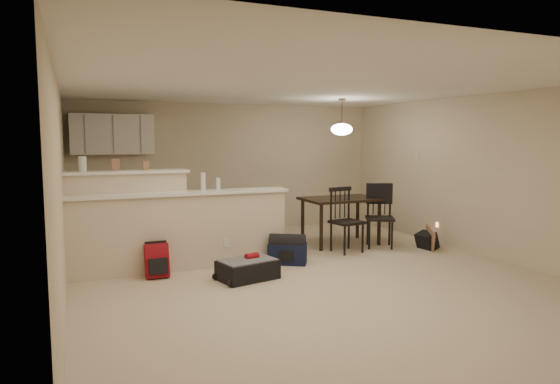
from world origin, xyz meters
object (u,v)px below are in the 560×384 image
black_daypack (427,241)px  pendant_lamp (342,129)px  red_backpack (157,261)px  navy_duffel (287,254)px  dining_chair_far (380,217)px  dining_chair_near (347,220)px  dining_table (341,203)px  suitcase (248,270)px

black_daypack → pendant_lamp: bearing=44.6°
black_daypack → red_backpack: bearing=83.4°
navy_duffel → pendant_lamp: bearing=63.3°
dining_chair_far → black_daypack: dining_chair_far is taller
pendant_lamp → navy_duffel: bearing=-147.0°
dining_chair_near → red_backpack: size_ratio=2.32×
red_backpack → black_daypack: bearing=0.3°
dining_table → pendant_lamp: size_ratio=2.11×
navy_duffel → suitcase: bearing=-115.5°
pendant_lamp → red_backpack: 3.83m
dining_chair_near → suitcase: dining_chair_near is taller
dining_table → pendant_lamp: pendant_lamp is taller
suitcase → red_backpack: 1.21m
dining_chair_far → red_backpack: 3.79m
dining_chair_near → suitcase: (-1.99, -0.87, -0.40)m
red_backpack → navy_duffel: 1.88m
pendant_lamp → black_daypack: size_ratio=2.00×
red_backpack → black_daypack: (4.40, 0.00, -0.09)m
pendant_lamp → dining_chair_near: bearing=-110.1°
dining_chair_far → suitcase: (-2.68, -0.97, -0.40)m
dining_table → red_backpack: size_ratio=2.90×
red_backpack → suitcase: bearing=-26.6°
dining_chair_near → black_daypack: dining_chair_near is taller
suitcase → black_daypack: 3.37m
dining_chair_near → suitcase: bearing=-165.4°
dining_chair_near → black_daypack: bearing=-22.6°
pendant_lamp → dining_chair_far: size_ratio=0.59×
pendant_lamp → dining_table: bearing=26.6°
navy_duffel → black_daypack: 2.52m
dining_chair_near → navy_duffel: dining_chair_near is taller
red_backpack → dining_chair_far: bearing=6.7°
dining_chair_near → pendant_lamp: bearing=60.9°
dining_chair_near → suitcase: 2.21m
dining_chair_near → red_backpack: dining_chair_near is taller
dining_table → suitcase: 2.70m
dining_table → pendant_lamp: 1.28m
dining_table → red_backpack: bearing=-165.2°
pendant_lamp → red_backpack: size_ratio=1.38×
red_backpack → pendant_lamp: bearing=15.8°
pendant_lamp → suitcase: bearing=-146.6°
dining_chair_near → dining_table: bearing=60.9°
suitcase → black_daypack: size_ratio=2.35×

